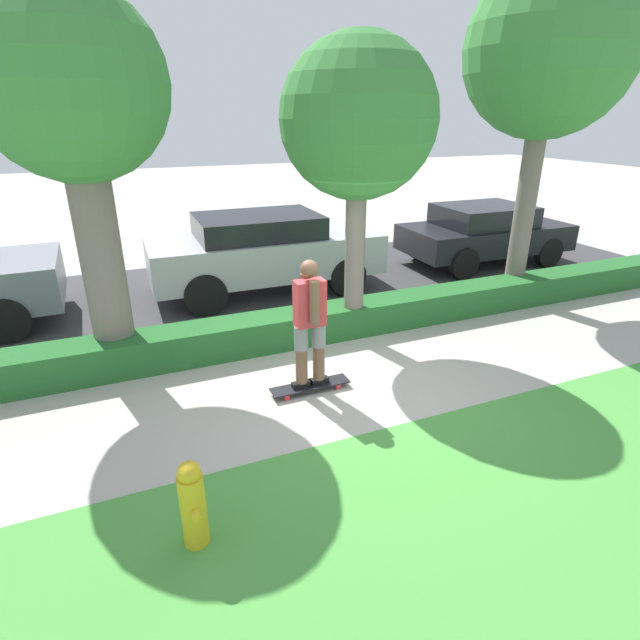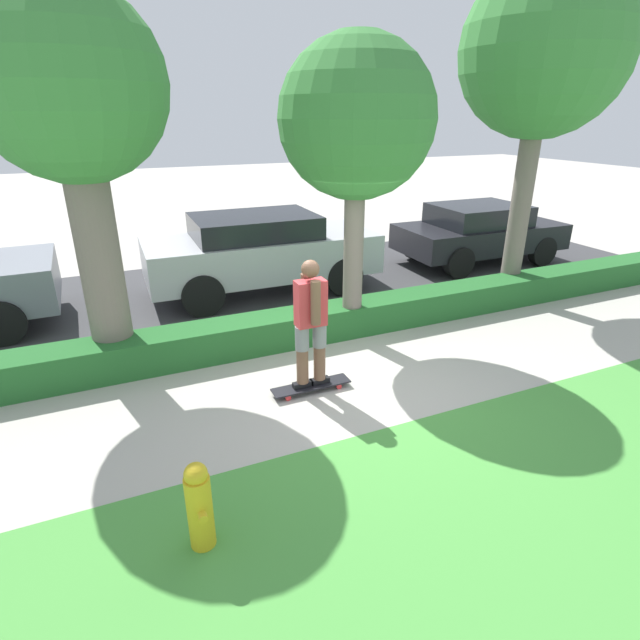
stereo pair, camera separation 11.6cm
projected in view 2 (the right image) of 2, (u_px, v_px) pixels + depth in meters
name	position (u px, v px, depth m)	size (l,w,h in m)	color
ground_plane	(354.00, 386.00, 6.57)	(60.00, 60.00, 0.00)	#ADA89E
grass_lawn_strip	(525.00, 557.00, 4.03)	(18.34, 4.00, 0.01)	#47933D
street_asphalt	(259.00, 290.00, 10.11)	(18.34, 5.00, 0.01)	#38383A
hedge_row	(307.00, 325.00, 7.82)	(18.34, 0.60, 0.50)	#236028
skateboard	(311.00, 386.00, 6.42)	(1.04, 0.24, 0.09)	black
skater_person	(311.00, 321.00, 6.08)	(0.49, 0.43, 1.66)	black
tree_near	(71.00, 98.00, 5.72)	(2.24, 2.24, 4.75)	#70665B
tree_mid	(357.00, 122.00, 6.85)	(2.19, 2.19, 4.35)	#70665B
tree_far	(544.00, 54.00, 8.15)	(2.78, 2.78, 5.66)	#70665B
parked_car_middle	(261.00, 250.00, 9.75)	(4.46, 1.90, 1.54)	#B7B7BC
parked_car_rear	(479.00, 232.00, 11.72)	(3.90, 1.87, 1.37)	black
fire_hydrant	(199.00, 505.00, 4.01)	(0.21, 0.34, 0.82)	gold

